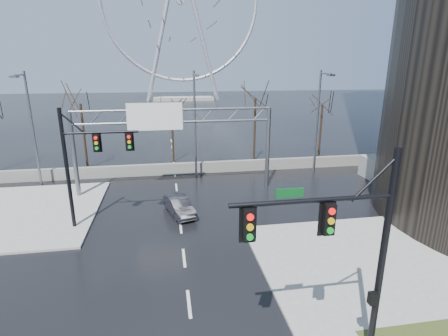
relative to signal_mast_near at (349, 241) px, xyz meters
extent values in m
plane|color=black|center=(-5.14, 4.04, -4.87)|extent=(260.00, 260.00, 0.00)
cube|color=gray|center=(4.86, 6.04, -4.80)|extent=(12.00, 10.00, 0.15)
cube|color=gray|center=(-16.14, 16.04, -4.80)|extent=(10.00, 12.00, 0.15)
cube|color=slate|center=(-5.14, 24.04, -4.32)|extent=(52.00, 0.50, 1.10)
cylinder|color=black|center=(1.36, 0.04, -0.87)|extent=(0.24, 0.24, 8.00)
cylinder|color=black|center=(-1.34, 0.04, 1.53)|extent=(5.40, 0.16, 0.16)
cube|color=black|center=(-0.84, -0.11, 0.93)|extent=(0.35, 0.28, 1.05)
cube|color=black|center=(-3.44, -0.11, 0.93)|extent=(0.35, 0.28, 1.05)
cylinder|color=black|center=(-12.14, 13.04, -0.87)|extent=(0.24, 0.24, 8.00)
cylinder|color=black|center=(-9.84, 13.04, 1.53)|extent=(4.60, 0.16, 0.16)
cube|color=black|center=(-10.14, 12.89, 0.93)|extent=(0.35, 0.28, 1.05)
cube|color=black|center=(-8.14, 12.89, 0.93)|extent=(0.35, 0.28, 1.05)
cylinder|color=slate|center=(-13.14, 19.04, -1.37)|extent=(0.36, 0.36, 7.00)
cylinder|color=slate|center=(2.86, 19.04, -1.37)|extent=(0.36, 0.36, 7.00)
cylinder|color=slate|center=(-5.14, 19.04, 2.13)|extent=(16.00, 0.20, 0.20)
cylinder|color=slate|center=(-5.14, 19.04, 1.13)|extent=(16.00, 0.20, 0.20)
cube|color=#094619|center=(-6.64, 18.89, 1.63)|extent=(4.20, 0.10, 2.00)
cube|color=silver|center=(-6.64, 18.83, 1.63)|extent=(4.40, 0.02, 2.20)
cylinder|color=slate|center=(-17.14, 22.54, 0.13)|extent=(0.20, 0.20, 10.00)
cylinder|color=slate|center=(-17.14, 21.44, 4.83)|extent=(0.12, 2.20, 0.12)
cube|color=slate|center=(-17.14, 20.44, 4.73)|extent=(0.50, 0.70, 0.18)
cylinder|color=slate|center=(-3.14, 22.54, 0.13)|extent=(0.20, 0.20, 10.00)
cylinder|color=slate|center=(-3.14, 21.44, 4.83)|extent=(0.12, 2.20, 0.12)
cube|color=slate|center=(-3.14, 20.44, 4.73)|extent=(0.50, 0.70, 0.18)
cylinder|color=slate|center=(8.86, 22.54, 0.13)|extent=(0.20, 0.20, 10.00)
cylinder|color=slate|center=(8.86, 21.44, 4.83)|extent=(0.12, 2.20, 0.12)
cube|color=slate|center=(8.86, 20.44, 4.73)|extent=(0.50, 0.70, 0.18)
cylinder|color=black|center=(-14.14, 27.54, -1.50)|extent=(0.24, 0.24, 6.75)
cylinder|color=black|center=(-5.14, 28.54, -1.95)|extent=(0.24, 0.24, 5.85)
cylinder|color=black|center=(3.86, 27.54, -1.36)|extent=(0.24, 0.24, 7.02)
cylinder|color=black|center=(11.86, 28.04, -1.81)|extent=(0.24, 0.24, 6.12)
cube|color=gray|center=(-0.14, 99.04, -4.37)|extent=(18.00, 6.00, 1.00)
torus|color=#B2B2B7|center=(-0.14, 99.04, 23.13)|extent=(45.00, 1.00, 45.00)
cylinder|color=#B2B2B7|center=(-0.14, 99.04, 23.13)|extent=(2.40, 1.50, 2.40)
cylinder|color=#B2B2B7|center=(-7.14, 99.04, 9.13)|extent=(8.28, 1.20, 28.82)
cylinder|color=#B2B2B7|center=(6.86, 99.04, 9.13)|extent=(8.28, 1.20, 28.82)
imported|color=black|center=(-5.13, 14.15, -4.24)|extent=(2.40, 4.08, 1.27)
camera|label=1|loc=(-5.79, -9.56, 5.62)|focal=28.00mm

